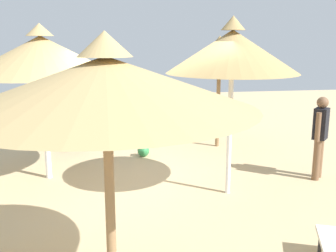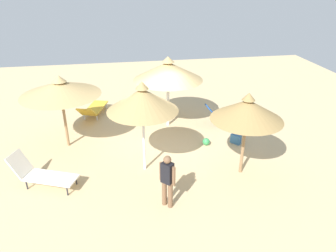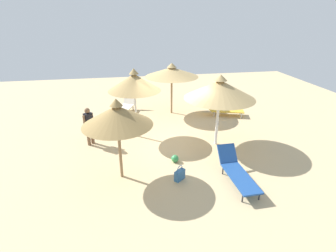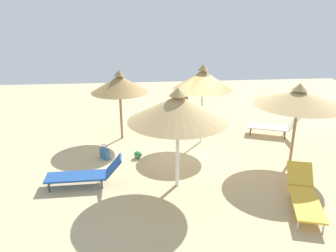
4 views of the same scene
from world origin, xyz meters
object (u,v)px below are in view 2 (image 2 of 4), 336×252
at_px(person_standing_center, 167,178).
at_px(beach_ball, 206,142).
at_px(parasol_umbrella_edge, 142,100).
at_px(parasol_umbrella_back, 60,88).
at_px(parasol_umbrella_front, 168,71).
at_px(lounge_chair_near_left, 41,173).
at_px(handbag, 236,139).
at_px(parasol_umbrella_far_left, 247,110).
at_px(lounge_chair_far_right, 93,109).
at_px(lounge_chair_near_right, 230,115).

bearing_deg(person_standing_center, beach_ball, -32.33).
height_order(parasol_umbrella_edge, person_standing_center, parasol_umbrella_edge).
distance_m(parasol_umbrella_back, person_standing_center, 5.01).
distance_m(parasol_umbrella_front, beach_ball, 3.03).
bearing_deg(parasol_umbrella_edge, parasol_umbrella_front, -22.37).
relative_size(lounge_chair_near_left, handbag, 3.84).
height_order(parasol_umbrella_far_left, lounge_chair_far_right, parasol_umbrella_far_left).
xyz_separation_m(parasol_umbrella_front, parasol_umbrella_back, (-1.08, 3.81, -0.10)).
xyz_separation_m(parasol_umbrella_front, lounge_chair_near_left, (-3.43, 4.29, -1.84)).
distance_m(person_standing_center, handbag, 4.28).
bearing_deg(person_standing_center, lounge_chair_far_right, 19.03).
xyz_separation_m(parasol_umbrella_back, lounge_chair_far_right, (2.44, -0.79, -1.81)).
bearing_deg(parasol_umbrella_edge, lounge_chair_near_left, 96.90).
relative_size(parasol_umbrella_far_left, lounge_chair_far_right, 1.18).
bearing_deg(parasol_umbrella_front, beach_ball, -150.26).
bearing_deg(lounge_chair_far_right, lounge_chair_near_right, -105.98).
bearing_deg(parasol_umbrella_front, parasol_umbrella_edge, 157.63).
height_order(lounge_chair_near_left, handbag, lounge_chair_near_left).
bearing_deg(person_standing_center, parasol_umbrella_front, -9.79).
bearing_deg(beach_ball, parasol_umbrella_back, 80.73).
xyz_separation_m(parasol_umbrella_back, handbag, (-0.86, -5.96, -1.97)).
distance_m(lounge_chair_near_left, lounge_chair_far_right, 4.95).
bearing_deg(parasol_umbrella_front, lounge_chair_near_left, 128.66).
height_order(parasol_umbrella_back, beach_ball, parasol_umbrella_back).
distance_m(parasol_umbrella_back, lounge_chair_far_right, 3.14).
bearing_deg(beach_ball, person_standing_center, 147.67).
distance_m(parasol_umbrella_back, beach_ball, 5.34).
bearing_deg(parasol_umbrella_edge, lounge_chair_far_right, 21.63).
bearing_deg(parasol_umbrella_front, handbag, -132.04).
height_order(lounge_chair_near_left, lounge_chair_far_right, lounge_chair_near_left).
bearing_deg(lounge_chair_far_right, parasol_umbrella_front, -114.21).
height_order(parasol_umbrella_front, lounge_chair_near_right, parasol_umbrella_front).
relative_size(parasol_umbrella_far_left, person_standing_center, 1.71).
distance_m(parasol_umbrella_far_left, lounge_chair_near_left, 6.19).
relative_size(parasol_umbrella_far_left, lounge_chair_near_left, 1.31).
distance_m(lounge_chair_near_right, person_standing_center, 5.79).
bearing_deg(parasol_umbrella_back, handbag, -98.23).
distance_m(parasol_umbrella_far_left, lounge_chair_far_right, 7.13).
bearing_deg(beach_ball, lounge_chair_near_right, -41.07).
distance_m(person_standing_center, beach_ball, 3.67).
height_order(parasol_umbrella_edge, handbag, parasol_umbrella_edge).
relative_size(lounge_chair_near_right, handbag, 4.07).
height_order(parasol_umbrella_far_left, person_standing_center, parasol_umbrella_far_left).
relative_size(parasol_umbrella_front, handbag, 5.40).
relative_size(parasol_umbrella_back, person_standing_center, 1.74).
relative_size(lounge_chair_far_right, handbag, 4.28).
xyz_separation_m(parasol_umbrella_front, handbag, (-1.95, -2.16, -2.07)).
xyz_separation_m(person_standing_center, handbag, (2.97, -3.01, -0.68)).
height_order(parasol_umbrella_far_left, beach_ball, parasol_umbrella_far_left).
relative_size(parasol_umbrella_back, lounge_chair_near_right, 1.26).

